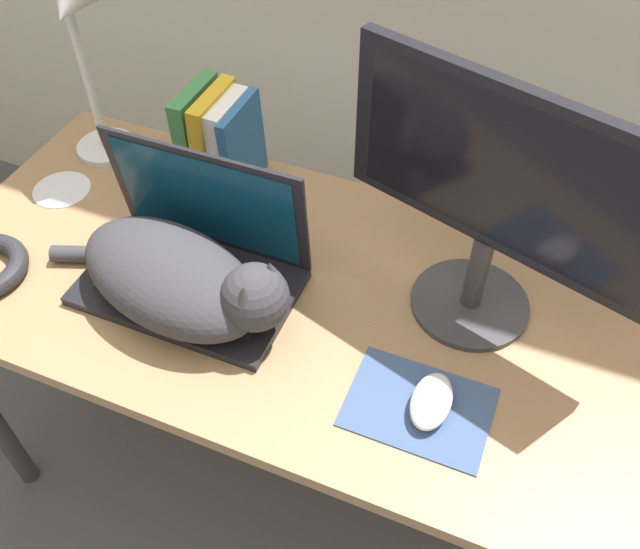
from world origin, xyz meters
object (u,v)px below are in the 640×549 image
object	(u,v)px
desk_lamp	(79,35)
external_monitor	(497,196)
cat	(180,279)
book_row	(219,139)
computer_mouse	(431,401)
cd_disc	(62,190)
laptop	(194,261)

from	to	relation	value
desk_lamp	external_monitor	bearing A→B (deg)	-7.56
cat	external_monitor	distance (m)	0.54
book_row	computer_mouse	bearing A→B (deg)	-33.92
desk_lamp	cd_disc	world-z (taller)	desk_lamp
laptop	cd_disc	world-z (taller)	laptop
book_row	cat	bearing A→B (deg)	-72.91
cat	cd_disc	xyz separation A→B (m)	(-0.40, 0.18, -0.07)
cat	desk_lamp	world-z (taller)	desk_lamp
computer_mouse	cd_disc	xyz separation A→B (m)	(-0.87, 0.22, -0.02)
laptop	cat	world-z (taller)	laptop
external_monitor	desk_lamp	world-z (taller)	external_monitor
laptop	cat	distance (m)	0.07
laptop	cat	size ratio (longest dim) A/B	0.77
desk_lamp	computer_mouse	bearing A→B (deg)	-22.57
book_row	cd_disc	xyz separation A→B (m)	(-0.30, -0.17, -0.10)
computer_mouse	book_row	xyz separation A→B (m)	(-0.57, 0.38, 0.08)
cat	external_monitor	bearing A→B (deg)	22.37
laptop	book_row	world-z (taller)	laptop
laptop	book_row	distance (m)	0.30
book_row	cd_disc	size ratio (longest dim) A/B	1.73
external_monitor	cd_disc	distance (m)	0.91
computer_mouse	cd_disc	size ratio (longest dim) A/B	0.90
book_row	desk_lamp	bearing A→B (deg)	-170.58
computer_mouse	external_monitor	bearing A→B (deg)	88.47
cat	cd_disc	world-z (taller)	cat
cat	computer_mouse	world-z (taller)	cat
cd_disc	book_row	bearing A→B (deg)	29.16
cat	computer_mouse	xyz separation A→B (m)	(0.46, -0.04, -0.05)
cat	desk_lamp	size ratio (longest dim) A/B	1.13
laptop	computer_mouse	size ratio (longest dim) A/B	3.55
laptop	book_row	size ratio (longest dim) A/B	1.86
book_row	external_monitor	bearing A→B (deg)	-14.75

